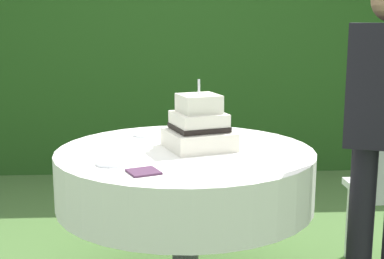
{
  "coord_description": "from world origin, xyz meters",
  "views": [
    {
      "loc": [
        -0.11,
        -2.67,
        1.42
      ],
      "look_at": [
        0.04,
        0.02,
        0.88
      ],
      "focal_mm": 51.69,
      "sensor_mm": 36.0,
      "label": 1
    }
  ],
  "objects_px": {
    "cake_table": "(185,177)",
    "wedding_cake": "(199,127)",
    "serving_plate_far": "(146,135)",
    "napkin_stack": "(144,172)",
    "serving_plate_near": "(112,163)",
    "serving_plate_left": "(231,131)"
  },
  "relations": [
    {
      "from": "wedding_cake",
      "to": "serving_plate_near",
      "type": "distance_m",
      "value": 0.52
    },
    {
      "from": "serving_plate_far",
      "to": "napkin_stack",
      "type": "bearing_deg",
      "value": -89.12
    },
    {
      "from": "cake_table",
      "to": "wedding_cake",
      "type": "height_order",
      "value": "wedding_cake"
    },
    {
      "from": "cake_table",
      "to": "wedding_cake",
      "type": "xyz_separation_m",
      "value": [
        0.07,
        0.04,
        0.25
      ]
    },
    {
      "from": "cake_table",
      "to": "wedding_cake",
      "type": "relative_size",
      "value": 3.33
    },
    {
      "from": "wedding_cake",
      "to": "serving_plate_far",
      "type": "distance_m",
      "value": 0.43
    },
    {
      "from": "cake_table",
      "to": "napkin_stack",
      "type": "distance_m",
      "value": 0.47
    },
    {
      "from": "cake_table",
      "to": "serving_plate_left",
      "type": "distance_m",
      "value": 0.54
    },
    {
      "from": "wedding_cake",
      "to": "serving_plate_far",
      "type": "relative_size",
      "value": 2.78
    },
    {
      "from": "serving_plate_left",
      "to": "cake_table",
      "type": "bearing_deg",
      "value": -123.0
    },
    {
      "from": "napkin_stack",
      "to": "serving_plate_far",
      "type": "bearing_deg",
      "value": 90.88
    },
    {
      "from": "serving_plate_far",
      "to": "napkin_stack",
      "type": "relative_size",
      "value": 1.11
    },
    {
      "from": "wedding_cake",
      "to": "serving_plate_left",
      "type": "xyz_separation_m",
      "value": [
        0.21,
        0.4,
        -0.1
      ]
    },
    {
      "from": "serving_plate_near",
      "to": "napkin_stack",
      "type": "bearing_deg",
      "value": -45.12
    },
    {
      "from": "serving_plate_far",
      "to": "napkin_stack",
      "type": "height_order",
      "value": "serving_plate_far"
    },
    {
      "from": "wedding_cake",
      "to": "serving_plate_near",
      "type": "height_order",
      "value": "wedding_cake"
    },
    {
      "from": "cake_table",
      "to": "serving_plate_left",
      "type": "bearing_deg",
      "value": 57.0
    },
    {
      "from": "wedding_cake",
      "to": "napkin_stack",
      "type": "bearing_deg",
      "value": -120.99
    },
    {
      "from": "serving_plate_far",
      "to": "cake_table",
      "type": "bearing_deg",
      "value": -59.66
    },
    {
      "from": "serving_plate_far",
      "to": "serving_plate_left",
      "type": "relative_size",
      "value": 0.93
    },
    {
      "from": "serving_plate_near",
      "to": "serving_plate_far",
      "type": "distance_m",
      "value": 0.62
    },
    {
      "from": "cake_table",
      "to": "serving_plate_near",
      "type": "height_order",
      "value": "serving_plate_near"
    }
  ]
}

